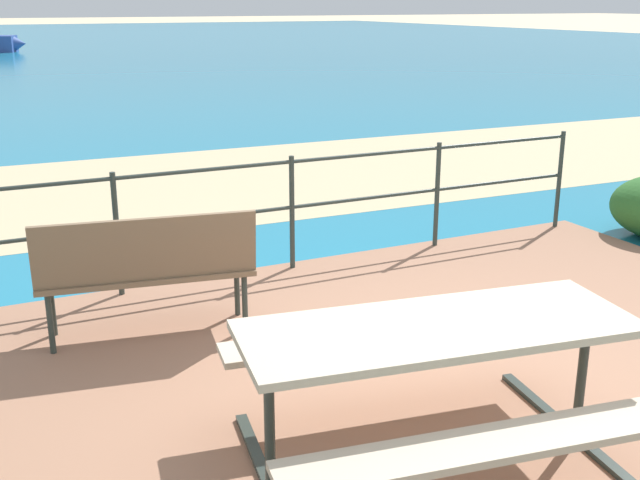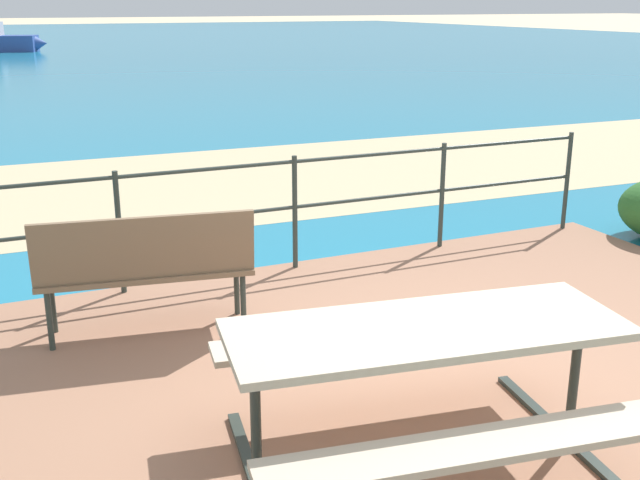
{
  "view_description": "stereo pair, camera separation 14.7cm",
  "coord_description": "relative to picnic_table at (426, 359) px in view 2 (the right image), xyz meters",
  "views": [
    {
      "loc": [
        -2.54,
        -3.35,
        2.27
      ],
      "look_at": [
        -0.17,
        1.56,
        0.58
      ],
      "focal_mm": 43.35,
      "sensor_mm": 36.0,
      "label": 1
    },
    {
      "loc": [
        -2.41,
        -3.41,
        2.27
      ],
      "look_at": [
        -0.17,
        1.56,
        0.58
      ],
      "focal_mm": 43.35,
      "sensor_mm": 36.0,
      "label": 2
    }
  ],
  "objects": [
    {
      "name": "sea_water",
      "position": [
        0.58,
        40.57,
        -0.64
      ],
      "size": [
        90.0,
        90.0,
        0.01
      ],
      "primitive_type": "cube",
      "color": "teal",
      "rests_on": "ground"
    },
    {
      "name": "ground_plane",
      "position": [
        0.58,
        0.57,
        -0.64
      ],
      "size": [
        240.0,
        240.0,
        0.0
      ],
      "primitive_type": "plane",
      "color": "beige"
    },
    {
      "name": "park_bench",
      "position": [
        -0.89,
        2.12,
        -0.06
      ],
      "size": [
        1.49,
        0.65,
        0.88
      ],
      "rotation": [
        0.0,
        0.0,
        2.98
      ],
      "color": "#7A6047",
      "rests_on": "patio_paving"
    },
    {
      "name": "beach_strip",
      "position": [
        0.58,
        6.76,
        -0.64
      ],
      "size": [
        54.1,
        5.77,
        0.01
      ],
      "primitive_type": "cube",
      "rotation": [
        0.0,
        0.0,
        -0.03
      ],
      "color": "tan",
      "rests_on": "ground"
    },
    {
      "name": "railing_fence",
      "position": [
        0.58,
        3.04,
        0.04
      ],
      "size": [
        5.94,
        0.04,
        0.98
      ],
      "color": "#2D3833",
      "rests_on": "patio_paving"
    },
    {
      "name": "picnic_table",
      "position": [
        0.0,
        0.0,
        0.0
      ],
      "size": [
        2.09,
        1.68,
        0.76
      ],
      "rotation": [
        0.0,
        0.0,
        -0.15
      ],
      "color": "#BCAD93",
      "rests_on": "patio_paving"
    },
    {
      "name": "patio_paving",
      "position": [
        0.58,
        0.57,
        -0.61
      ],
      "size": [
        6.4,
        5.2,
        0.06
      ],
      "primitive_type": "cube",
      "color": "#996B51",
      "rests_on": "ground"
    },
    {
      "name": "boat_near",
      "position": [
        -0.22,
        37.55,
        -0.17
      ],
      "size": [
        4.04,
        2.31,
        1.36
      ],
      "rotation": [
        0.0,
        0.0,
        5.99
      ],
      "color": "#2D478C",
      "rests_on": "sea_water"
    }
  ]
}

